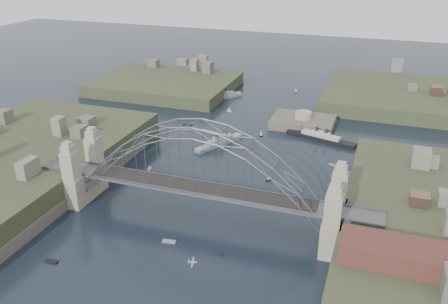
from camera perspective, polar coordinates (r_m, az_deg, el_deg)
ground at (r=115.87m, az=-2.96°, el=-7.98°), size 500.00×500.00×0.00m
bridge at (r=109.81m, az=-3.09°, el=-2.53°), size 84.00×13.80×24.60m
shore_west at (r=144.23m, az=-24.63°, el=-2.61°), size 50.50×90.00×12.00m
headland_nw at (r=216.27m, az=-7.14°, el=7.59°), size 60.00×45.00×9.00m
headland_ne at (r=209.94m, az=21.76°, el=5.59°), size 70.00×55.00×9.50m
fort_island at (r=174.02m, az=9.41°, el=2.99°), size 22.00×16.00×9.40m
wharf_shed at (r=92.55m, az=20.01°, el=-11.42°), size 20.00×8.00×4.00m
naval_cruiser_near at (r=155.36m, az=-0.57°, el=1.18°), size 10.83×18.74×5.86m
naval_cruiser_far at (r=201.76m, az=0.03°, el=6.69°), size 11.80×16.03×5.96m
ocean_liner at (r=162.07m, az=11.55°, el=1.68°), size 24.25×10.01×5.96m
aeroplane at (r=92.38m, az=-3.90°, el=-13.06°), size 1.69×3.00×0.44m
small_boat_a at (r=140.58m, az=-8.95°, el=-2.06°), size 1.56×2.81×0.45m
small_boat_b at (r=133.49m, az=5.42°, el=-3.28°), size 1.64×1.84×1.43m
small_boat_c at (r=108.18m, az=-6.61°, el=-10.64°), size 3.14×1.40×0.45m
small_boat_d at (r=145.02m, az=12.89°, el=-1.55°), size 2.19×1.74×0.45m
small_boat_e at (r=173.05m, az=-4.39°, el=3.31°), size 3.79×2.30×0.45m
small_boat_f at (r=162.88m, az=4.48°, el=2.28°), size 1.51×1.58×2.38m
small_boat_h at (r=185.72m, az=0.65°, el=5.12°), size 2.05×1.27×2.38m
small_boat_i at (r=121.49m, az=14.21°, el=-6.97°), size 1.08×2.19×1.43m
small_boat_j at (r=107.89m, az=-20.04°, el=-12.26°), size 2.87×0.95×0.45m
small_boat_k at (r=212.41m, az=8.63°, el=7.32°), size 1.24×1.99×2.38m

